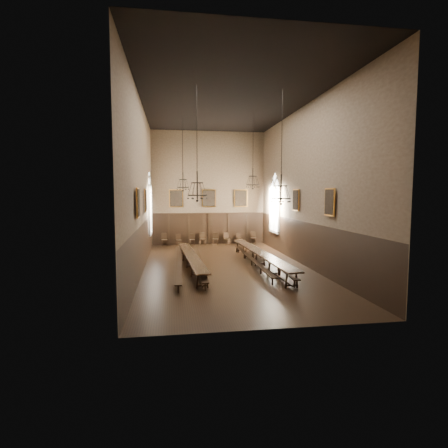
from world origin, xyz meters
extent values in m
cube|color=black|center=(0.00, 0.00, -0.01)|extent=(9.00, 18.00, 0.02)
cube|color=black|center=(0.00, 0.00, 9.01)|extent=(9.00, 18.00, 0.02)
cube|color=#79644A|center=(0.00, 9.01, 4.50)|extent=(9.00, 0.02, 9.00)
cube|color=#79644A|center=(0.00, -9.01, 4.50)|extent=(9.00, 0.02, 9.00)
cube|color=#79644A|center=(-4.51, 0.00, 4.50)|extent=(0.02, 18.00, 9.00)
cube|color=#79644A|center=(4.51, 0.00, 4.50)|extent=(0.02, 18.00, 9.00)
cube|color=black|center=(-1.93, 0.07, 0.69)|extent=(1.21, 9.35, 0.07)
cube|color=black|center=(1.95, 0.00, 0.78)|extent=(1.19, 10.45, 0.07)
cube|color=black|center=(-2.59, -0.14, 0.42)|extent=(0.57, 10.00, 0.05)
cube|color=black|center=(-1.49, 0.00, 0.42)|extent=(0.52, 9.86, 0.05)
cube|color=black|center=(1.52, 0.23, 0.40)|extent=(0.35, 9.33, 0.05)
cube|color=black|center=(2.49, 0.03, 0.43)|extent=(0.73, 10.23, 0.05)
cube|color=black|center=(-3.54, 8.57, 0.46)|extent=(0.48, 0.48, 0.05)
cube|color=black|center=(-3.54, 8.76, 0.72)|extent=(0.43, 0.10, 0.51)
cube|color=black|center=(-2.43, 8.49, 0.42)|extent=(0.47, 0.47, 0.05)
cube|color=black|center=(-2.43, 8.66, 0.65)|extent=(0.39, 0.12, 0.47)
cube|color=black|center=(-1.38, 8.55, 0.43)|extent=(0.46, 0.46, 0.05)
cube|color=black|center=(-1.38, 8.72, 0.67)|extent=(0.40, 0.11, 0.48)
cube|color=black|center=(-0.55, 8.54, 0.46)|extent=(0.45, 0.45, 0.05)
cube|color=black|center=(-0.55, 8.73, 0.71)|extent=(0.43, 0.06, 0.51)
cube|color=black|center=(0.47, 8.47, 0.45)|extent=(0.53, 0.53, 0.05)
cube|color=black|center=(0.47, 8.65, 0.70)|extent=(0.41, 0.16, 0.50)
cube|color=black|center=(1.41, 8.50, 0.45)|extent=(0.53, 0.53, 0.05)
cube|color=black|center=(1.41, 8.68, 0.70)|extent=(0.41, 0.17, 0.50)
cube|color=black|center=(2.38, 8.48, 0.42)|extent=(0.43, 0.43, 0.05)
cube|color=black|center=(2.38, 8.65, 0.65)|extent=(0.39, 0.08, 0.46)
cube|color=black|center=(3.59, 8.57, 0.47)|extent=(0.53, 0.53, 0.05)
cube|color=black|center=(3.59, 8.76, 0.73)|extent=(0.44, 0.15, 0.52)
cylinder|color=black|center=(-2.24, 2.92, 7.20)|extent=(0.03, 0.03, 3.61)
torus|color=black|center=(-2.24, 2.92, 4.47)|extent=(0.75, 0.75, 0.04)
torus|color=black|center=(-2.24, 2.92, 4.95)|extent=(0.48, 0.48, 0.04)
cylinder|color=black|center=(-2.24, 2.92, 4.86)|extent=(0.05, 0.05, 1.06)
cylinder|color=black|center=(2.00, 2.10, 7.32)|extent=(0.03, 0.03, 3.36)
torus|color=black|center=(2.00, 2.10, 4.62)|extent=(0.82, 0.82, 0.05)
torus|color=black|center=(2.00, 2.10, 5.15)|extent=(0.52, 0.52, 0.04)
cylinder|color=black|center=(2.00, 2.10, 5.05)|extent=(0.06, 0.06, 1.16)
cylinder|color=black|center=(-1.76, -2.72, 7.06)|extent=(0.03, 0.03, 3.88)
torus|color=black|center=(-1.76, -2.72, 4.01)|extent=(0.90, 0.90, 0.05)
torus|color=black|center=(-1.76, -2.72, 4.59)|extent=(0.57, 0.57, 0.04)
cylinder|color=black|center=(-1.76, -2.72, 4.49)|extent=(0.06, 0.06, 1.27)
cylinder|color=black|center=(2.30, -2.61, 7.01)|extent=(0.03, 0.03, 3.98)
torus|color=black|center=(2.30, -2.61, 3.85)|extent=(0.95, 0.95, 0.06)
torus|color=black|center=(2.30, -2.61, 4.46)|extent=(0.60, 0.60, 0.04)
cylinder|color=black|center=(2.30, -2.61, 4.35)|extent=(0.07, 0.07, 1.34)
cube|color=#CB8730|center=(-2.60, 8.88, 3.70)|extent=(1.10, 0.12, 1.40)
cube|color=black|center=(-2.60, 8.88, 3.70)|extent=(0.98, 0.02, 1.28)
cube|color=#CB8730|center=(0.00, 8.88, 3.70)|extent=(1.10, 0.12, 1.40)
cube|color=black|center=(0.00, 8.88, 3.70)|extent=(0.98, 0.02, 1.28)
cube|color=#CB8730|center=(2.60, 8.88, 3.70)|extent=(1.10, 0.12, 1.40)
cube|color=black|center=(2.60, 8.88, 3.70)|extent=(0.98, 0.02, 1.28)
cube|color=#CB8730|center=(-4.38, 1.00, 3.70)|extent=(0.12, 1.00, 1.30)
cube|color=black|center=(-4.38, 1.00, 3.70)|extent=(0.02, 0.88, 1.18)
cube|color=#CB8730|center=(-4.38, -3.50, 3.70)|extent=(0.12, 1.00, 1.30)
cube|color=black|center=(-4.38, -3.50, 3.70)|extent=(0.02, 0.88, 1.18)
cube|color=#CB8730|center=(4.38, 1.00, 3.70)|extent=(0.12, 1.00, 1.30)
cube|color=black|center=(4.38, 1.00, 3.70)|extent=(0.02, 0.88, 1.18)
cube|color=#CB8730|center=(4.38, -3.50, 3.70)|extent=(0.12, 1.00, 1.30)
cube|color=black|center=(4.38, -3.50, 3.70)|extent=(0.02, 0.88, 1.18)
camera|label=1|loc=(-2.93, -18.94, 4.12)|focal=28.00mm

